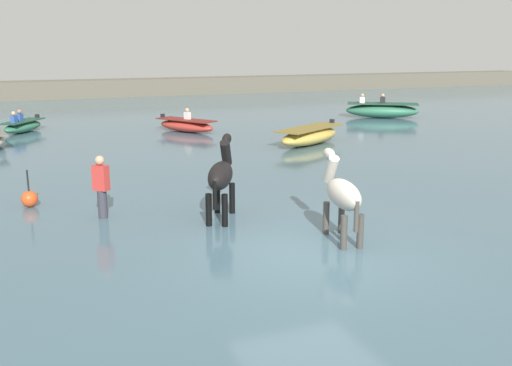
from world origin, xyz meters
TOP-DOWN VIEW (x-y plane):
  - ground_plane at (0.00, 0.00)m, footprint 120.00×120.00m
  - water_surface at (0.00, 10.00)m, footprint 90.00×90.00m
  - horse_lead_pinto at (0.81, 0.38)m, footprint 0.67×1.76m
  - horse_trailing_black at (-0.86, 2.56)m, footprint 1.17×1.74m
  - boat_far_offshore at (5.31, 10.29)m, footprint 3.54×2.71m
  - boat_far_inshore at (-4.68, 17.73)m, footprint 2.01×2.49m
  - boat_near_port at (1.86, 15.19)m, footprint 2.31×2.97m
  - boat_mid_channel at (12.55, 16.14)m, footprint 3.80×3.07m
  - person_wading_mid at (-3.23, 3.55)m, footprint 0.37×0.37m
  - channel_buoy at (-4.67, 5.08)m, footprint 0.38×0.38m
  - far_shoreline at (0.00, 34.37)m, footprint 80.00×2.40m

SIDE VIEW (x-z plane):
  - ground_plane at x=0.00m, z-range 0.00..0.00m
  - water_surface at x=0.00m, z-range 0.00..0.26m
  - channel_buoy at x=-4.67m, z-range 0.02..0.89m
  - boat_far_inshore at x=-4.68m, z-range 0.04..1.01m
  - boat_near_port at x=1.86m, z-range 0.03..1.04m
  - boat_far_offshore at x=5.31m, z-range 0.19..0.97m
  - boat_mid_channel at x=12.55m, z-range 0.03..1.25m
  - far_shoreline at x=0.00m, z-range 0.00..1.50m
  - person_wading_mid at x=-3.23m, z-range 0.05..1.68m
  - horse_lead_pinto at x=0.81m, z-range 0.17..2.08m
  - horse_trailing_black at x=-0.86m, z-range 0.18..2.16m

